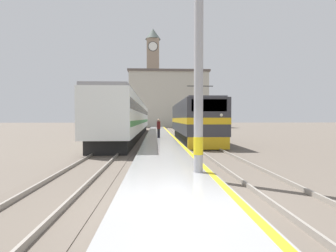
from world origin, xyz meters
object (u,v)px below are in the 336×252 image
object	(u,v)px
locomotive_train	(193,121)
passenger_train	(131,118)
catenary_mast	(200,57)
person_on_platform	(159,128)
clock_tower	(153,75)

from	to	relation	value
locomotive_train	passenger_train	bearing A→B (deg)	131.28
catenary_mast	person_on_platform	world-z (taller)	catenary_mast
locomotive_train	passenger_train	xyz separation A→B (m)	(-6.33, 7.21, 0.30)
clock_tower	catenary_mast	bearing A→B (deg)	-88.11
locomotive_train	person_on_platform	world-z (taller)	locomotive_train
clock_tower	locomotive_train	bearing A→B (deg)	-85.13
locomotive_train	catenary_mast	xyz separation A→B (m)	(-1.99, -15.00, 2.31)
locomotive_train	clock_tower	distance (m)	49.24
locomotive_train	person_on_platform	size ratio (longest dim) A/B	7.91
passenger_train	person_on_platform	bearing A→B (deg)	-63.39
passenger_train	locomotive_train	bearing A→B (deg)	-48.72
clock_tower	passenger_train	bearing A→B (deg)	-93.23
passenger_train	catenary_mast	size ratio (longest dim) A/B	4.21
catenary_mast	clock_tower	distance (m)	63.36
passenger_train	person_on_platform	xyz separation A→B (m)	(3.16, -6.30, -0.96)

